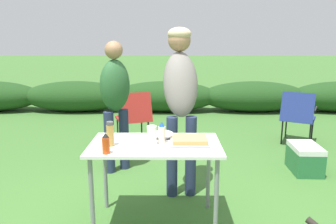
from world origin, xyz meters
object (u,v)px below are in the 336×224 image
folding_table (155,152)px  standing_person_with_beanie (115,95)px  mayo_bottle (162,133)px  mixing_bowl (163,134)px  paper_cup_stack (152,135)px  spice_jar (110,134)px  plate_stack (140,138)px  standing_person_in_red_jacket (180,90)px  hot_sauce_bottle (106,144)px  cooler_box (305,158)px  camp_chair_near_hedge (298,115)px  food_tray (190,141)px  camp_chair_green_behind_table (134,115)px

folding_table → standing_person_with_beanie: 1.34m
mayo_bottle → mixing_bowl: bearing=86.7°
folding_table → mayo_bottle: (0.06, 0.01, 0.17)m
folding_table → mixing_bowl: bearing=69.0°
paper_cup_stack → spice_jar: (-0.34, -0.04, 0.02)m
plate_stack → standing_person_in_red_jacket: (0.37, 0.57, 0.34)m
hot_sauce_bottle → cooler_box: bearing=33.6°
camp_chair_near_hedge → folding_table: bearing=-105.2°
food_tray → mixing_bowl: mixing_bowl is taller
plate_stack → camp_chair_green_behind_table: (-0.29, 2.12, -0.29)m
paper_cup_stack → camp_chair_green_behind_table: bearing=100.2°
folding_table → food_tray: food_tray is taller
paper_cup_stack → standing_person_in_red_jacket: bearing=69.6°
hot_sauce_bottle → mayo_bottle: size_ratio=0.88×
standing_person_in_red_jacket → standing_person_with_beanie: size_ratio=1.09×
camp_chair_green_behind_table → standing_person_with_beanie: bearing=-115.4°
mixing_bowl → camp_chair_near_hedge: 2.91m
food_tray → camp_chair_near_hedge: bearing=51.5°
folding_table → camp_chair_green_behind_table: bearing=100.9°
mixing_bowl → standing_person_in_red_jacket: standing_person_in_red_jacket is taller
plate_stack → standing_person_with_beanie: 1.19m
mixing_bowl → mayo_bottle: bearing=-93.3°
plate_stack → mayo_bottle: mayo_bottle is taller
mayo_bottle → camp_chair_near_hedge: 3.04m
mayo_bottle → camp_chair_near_hedge: bearing=47.9°
folding_table → paper_cup_stack: paper_cup_stack is taller
spice_jar → folding_table: bearing=9.7°
food_tray → mixing_bowl: bearing=142.6°
food_tray → spice_jar: size_ratio=1.58×
spice_jar → standing_person_in_red_jacket: 0.98m
camp_chair_green_behind_table → camp_chair_near_hedge: bearing=-19.3°
food_tray → plate_stack: food_tray is taller
hot_sauce_bottle → camp_chair_green_behind_table: bearing=91.5°
food_tray → standing_person_with_beanie: size_ratio=0.21×
paper_cup_stack → plate_stack: bearing=133.9°
food_tray → camp_chair_near_hedge: (1.79, 2.25, -0.30)m
standing_person_with_beanie → camp_chair_near_hedge: standing_person_with_beanie is taller
camp_chair_near_hedge → hot_sauce_bottle: bearing=-106.8°
food_tray → standing_person_in_red_jacket: (-0.06, 0.67, 0.33)m
mayo_bottle → camp_chair_near_hedge: mayo_bottle is taller
camp_chair_green_behind_table → camp_chair_near_hedge: 2.51m
mixing_bowl → camp_chair_near_hedge: camp_chair_near_hedge is taller
spice_jar → standing_person_with_beanie: 1.28m
plate_stack → camp_chair_near_hedge: bearing=44.1°
mixing_bowl → hot_sauce_bottle: size_ratio=1.17×
camp_chair_green_behind_table → cooler_box: size_ratio=1.70×
mayo_bottle → camp_chair_green_behind_table: bearing=102.4°
plate_stack → food_tray: bearing=-13.2°
mayo_bottle → plate_stack: bearing=155.8°
spice_jar → standing_person_in_red_jacket: standing_person_in_red_jacket is taller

